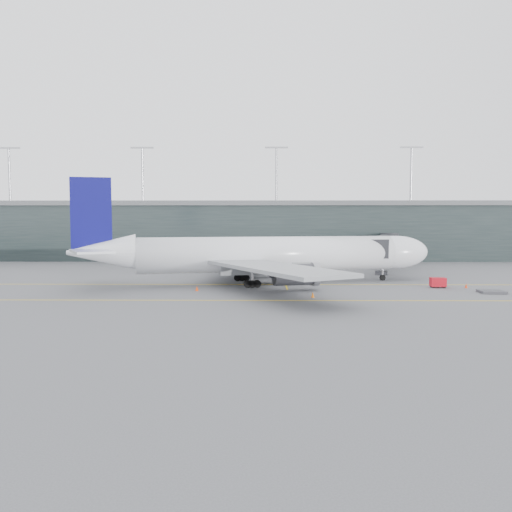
{
  "coord_description": "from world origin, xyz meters",
  "views": [
    {
      "loc": [
        1.18,
        -83.01,
        10.09
      ],
      "look_at": [
        0.28,
        -4.0,
        4.57
      ],
      "focal_mm": 35.0,
      "sensor_mm": 36.0,
      "label": 1
    }
  ],
  "objects": [
    {
      "name": "taxiline_b",
      "position": [
        0.0,
        -20.0,
        0.01
      ],
      "size": [
        160.0,
        0.25,
        0.02
      ],
      "primitive_type": "cube",
      "color": "yellow",
      "rests_on": "ground"
    },
    {
      "name": "uld_c",
      "position": [
        0.36,
        10.81,
        1.03
      ],
      "size": [
        2.65,
        2.42,
        1.96
      ],
      "rotation": [
        0.0,
        0.0,
        0.4
      ],
      "color": "#3C3C41",
      "rests_on": "ground"
    },
    {
      "name": "taxiline_lead_main",
      "position": [
        5.0,
        20.0,
        0.01
      ],
      "size": [
        0.25,
        60.0,
        0.02
      ],
      "primitive_type": "cube",
      "color": "yellow",
      "rests_on": "ground"
    },
    {
      "name": "main_aircraft",
      "position": [
        1.92,
        -2.98,
        4.66
      ],
      "size": [
        58.7,
        54.23,
        16.6
      ],
      "rotation": [
        0.0,
        0.0,
        0.23
      ],
      "color": "white",
      "rests_on": "ground"
    },
    {
      "name": "baggage_dolly",
      "position": [
        33.57,
        -13.07,
        0.2
      ],
      "size": [
        3.48,
        2.84,
        0.34
      ],
      "primitive_type": "cube",
      "rotation": [
        0.0,
        0.0,
        -0.05
      ],
      "color": "#3B3A40",
      "rests_on": "ground"
    },
    {
      "name": "cone_wing_port",
      "position": [
        9.44,
        9.9,
        0.35
      ],
      "size": [
        0.44,
        0.44,
        0.7
      ],
      "primitive_type": "cone",
      "color": "orange",
      "rests_on": "ground"
    },
    {
      "name": "uld_a",
      "position": [
        -5.65,
        10.75,
        1.05
      ],
      "size": [
        2.59,
        2.3,
        1.99
      ],
      "rotation": [
        0.0,
        0.0,
        -0.29
      ],
      "color": "#3C3C41",
      "rests_on": "ground"
    },
    {
      "name": "cone_tail",
      "position": [
        -8.22,
        -11.34,
        0.37
      ],
      "size": [
        0.47,
        0.47,
        0.75
      ],
      "primitive_type": "cone",
      "color": "#EF410D",
      "rests_on": "ground"
    },
    {
      "name": "ground",
      "position": [
        0.0,
        0.0,
        0.0
      ],
      "size": [
        320.0,
        320.0,
        0.0
      ],
      "primitive_type": "plane",
      "color": "#535357",
      "rests_on": "ground"
    },
    {
      "name": "terminal",
      "position": [
        -0.0,
        58.0,
        7.62
      ],
      "size": [
        240.0,
        36.0,
        29.0
      ],
      "color": "#1E2829",
      "rests_on": "ground"
    },
    {
      "name": "taxiline_a",
      "position": [
        0.0,
        -4.0,
        0.01
      ],
      "size": [
        160.0,
        0.25,
        0.02
      ],
      "primitive_type": "cube",
      "color": "yellow",
      "rests_on": "ground"
    },
    {
      "name": "cone_wing_stbd",
      "position": [
        7.96,
        -17.43,
        0.36
      ],
      "size": [
        0.46,
        0.46,
        0.73
      ],
      "primitive_type": "cone",
      "color": "orange",
      "rests_on": "ground"
    },
    {
      "name": "gse_cart",
      "position": [
        28.0,
        -7.42,
        0.85
      ],
      "size": [
        2.31,
        1.54,
        1.53
      ],
      "rotation": [
        0.0,
        0.0,
        -0.05
      ],
      "color": "#B50C19",
      "rests_on": "ground"
    },
    {
      "name": "jet_bridge",
      "position": [
        26.23,
        25.01,
        5.39
      ],
      "size": [
        16.97,
        46.12,
        7.2
      ],
      "rotation": [
        0.0,
        0.0,
        -0.29
      ],
      "color": "#28292D",
      "rests_on": "ground"
    },
    {
      "name": "cone_nose",
      "position": [
        32.15,
        -7.76,
        0.34
      ],
      "size": [
        0.42,
        0.42,
        0.68
      ],
      "primitive_type": "cone",
      "color": "#F5380D",
      "rests_on": "ground"
    },
    {
      "name": "uld_b",
      "position": [
        -3.96,
        10.46,
        1.04
      ],
      "size": [
        2.62,
        2.35,
        1.98
      ],
      "rotation": [
        0.0,
        0.0,
        -0.33
      ],
      "color": "#3C3C41",
      "rests_on": "ground"
    }
  ]
}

